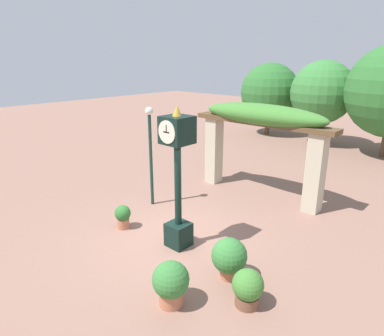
% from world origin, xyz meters
% --- Properties ---
extents(ground_plane, '(60.00, 60.00, 0.00)m').
position_xyz_m(ground_plane, '(0.00, 0.00, 0.00)').
color(ground_plane, '#8E6656').
extents(pedestal_clock, '(0.64, 0.68, 3.52)m').
position_xyz_m(pedestal_clock, '(0.36, -0.10, 1.92)').
color(pedestal_clock, black).
rests_on(pedestal_clock, ground).
extents(pergola, '(4.99, 1.08, 3.13)m').
position_xyz_m(pergola, '(0.00, 4.14, 2.40)').
color(pergola, '#BCB299').
rests_on(pergola, ground).
extents(potted_plant_near_left, '(0.61, 0.61, 0.76)m').
position_xyz_m(potted_plant_near_left, '(2.88, -0.79, 0.40)').
color(potted_plant_near_left, brown).
rests_on(potted_plant_near_left, ground).
extents(potted_plant_near_right, '(0.44, 0.44, 0.67)m').
position_xyz_m(potted_plant_near_right, '(-1.43, -0.48, 0.37)').
color(potted_plant_near_right, '#B26B4C').
rests_on(potted_plant_near_right, ground).
extents(potted_plant_far_left, '(0.77, 0.77, 0.92)m').
position_xyz_m(potted_plant_far_left, '(2.10, -0.33, 0.51)').
color(potted_plant_far_left, '#B26B4C').
rests_on(potted_plant_far_left, ground).
extents(potted_plant_far_right, '(0.71, 0.71, 0.91)m').
position_xyz_m(potted_plant_far_right, '(1.79, -1.75, 0.49)').
color(potted_plant_far_right, '#B26B4C').
rests_on(potted_plant_far_right, ground).
extents(lamp_post, '(0.25, 0.25, 3.14)m').
position_xyz_m(lamp_post, '(-2.08, 1.16, 1.98)').
color(lamp_post, '#19382D').
rests_on(lamp_post, ground).
extents(tree_line, '(13.02, 4.65, 5.21)m').
position_xyz_m(tree_line, '(-0.06, 12.63, 2.87)').
color(tree_line, brown).
rests_on(tree_line, ground).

